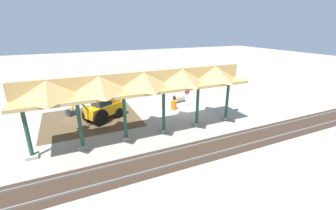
# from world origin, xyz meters

# --- Properties ---
(ground_plane) EXTENTS (120.00, 120.00, 0.00)m
(ground_plane) POSITION_xyz_m (0.00, 0.00, 0.00)
(ground_plane) COLOR #9E998E
(dirt_work_zone) EXTENTS (8.17, 7.00, 0.01)m
(dirt_work_zone) POSITION_xyz_m (8.44, -1.40, 0.00)
(dirt_work_zone) COLOR brown
(dirt_work_zone) RESTS_ON ground
(platform_canopy) EXTENTS (16.32, 3.20, 4.90)m
(platform_canopy) POSITION_xyz_m (5.03, 3.59, 4.15)
(platform_canopy) COLOR #9E998E
(platform_canopy) RESTS_ON ground
(rail_tracks) EXTENTS (60.00, 2.58, 0.15)m
(rail_tracks) POSITION_xyz_m (0.00, 7.38, 0.03)
(rail_tracks) COLOR slate
(rail_tracks) RESTS_ON ground
(stop_sign) EXTENTS (0.72, 0.31, 2.07)m
(stop_sign) POSITION_xyz_m (-1.00, -0.78, 1.48)
(stop_sign) COLOR gray
(stop_sign) RESTS_ON ground
(backhoe) EXTENTS (4.88, 3.56, 2.82)m
(backhoe) POSITION_xyz_m (7.47, -0.67, 1.27)
(backhoe) COLOR orange
(backhoe) RESTS_ON ground
(dirt_mound) EXTENTS (5.23, 5.23, 1.67)m
(dirt_mound) POSITION_xyz_m (9.52, -2.06, 0.00)
(dirt_mound) COLOR brown
(dirt_mound) RESTS_ON ground
(concrete_pipe) EXTENTS (1.22, 1.08, 0.90)m
(concrete_pipe) POSITION_xyz_m (-0.90, -2.51, 0.45)
(concrete_pipe) COLOR #9E9384
(concrete_pipe) RESTS_ON ground
(traffic_barrel) EXTENTS (0.56, 0.56, 0.90)m
(traffic_barrel) POSITION_xyz_m (0.60, -0.60, 0.45)
(traffic_barrel) COLOR orange
(traffic_barrel) RESTS_ON ground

